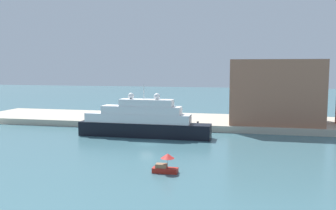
{
  "coord_description": "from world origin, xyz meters",
  "views": [
    {
      "loc": [
        19.25,
        -67.2,
        15.19
      ],
      "look_at": [
        2.89,
        6.0,
        7.23
      ],
      "focal_mm": 38.73,
      "sensor_mm": 36.0,
      "label": 1
    }
  ],
  "objects_px": {
    "harbor_building": "(275,91)",
    "mooring_bollard": "(198,123)",
    "person_figure": "(122,115)",
    "small_motorboat": "(166,164)",
    "large_yacht": "(142,122)",
    "parked_car": "(110,114)"
  },
  "relations": [
    {
      "from": "harbor_building",
      "to": "mooring_bollard",
      "type": "relative_size",
      "value": 31.26
    },
    {
      "from": "person_figure",
      "to": "mooring_bollard",
      "type": "distance_m",
      "value": 21.33
    },
    {
      "from": "small_motorboat",
      "to": "harbor_building",
      "type": "height_order",
      "value": "harbor_building"
    },
    {
      "from": "small_motorboat",
      "to": "person_figure",
      "type": "xyz_separation_m",
      "value": [
        -20.96,
        40.15,
        1.17
      ]
    },
    {
      "from": "harbor_building",
      "to": "person_figure",
      "type": "relative_size",
      "value": 11.66
    },
    {
      "from": "small_motorboat",
      "to": "mooring_bollard",
      "type": "relative_size",
      "value": 5.37
    },
    {
      "from": "mooring_bollard",
      "to": "small_motorboat",
      "type": "bearing_deg",
      "value": -89.61
    },
    {
      "from": "harbor_building",
      "to": "mooring_bollard",
      "type": "bearing_deg",
      "value": -157.07
    },
    {
      "from": "large_yacht",
      "to": "person_figure",
      "type": "distance_m",
      "value": 17.93
    },
    {
      "from": "large_yacht",
      "to": "harbor_building",
      "type": "height_order",
      "value": "harbor_building"
    },
    {
      "from": "harbor_building",
      "to": "person_figure",
      "type": "bearing_deg",
      "value": -176.2
    },
    {
      "from": "person_figure",
      "to": "mooring_bollard",
      "type": "height_order",
      "value": "person_figure"
    },
    {
      "from": "person_figure",
      "to": "mooring_bollard",
      "type": "xyz_separation_m",
      "value": [
        20.72,
        -5.02,
        -0.51
      ]
    },
    {
      "from": "large_yacht",
      "to": "person_figure",
      "type": "bearing_deg",
      "value": 123.73
    },
    {
      "from": "large_yacht",
      "to": "parked_car",
      "type": "xyz_separation_m",
      "value": [
        -14.51,
        17.85,
        -1.08
      ]
    },
    {
      "from": "parked_car",
      "to": "harbor_building",
      "type": "bearing_deg",
      "value": -0.52
    },
    {
      "from": "small_motorboat",
      "to": "parked_car",
      "type": "height_order",
      "value": "parked_car"
    },
    {
      "from": "mooring_bollard",
      "to": "large_yacht",
      "type": "bearing_deg",
      "value": -137.5
    },
    {
      "from": "harbor_building",
      "to": "small_motorboat",
      "type": "bearing_deg",
      "value": -112.51
    },
    {
      "from": "large_yacht",
      "to": "harbor_building",
      "type": "distance_m",
      "value": 34.13
    },
    {
      "from": "parked_car",
      "to": "mooring_bollard",
      "type": "distance_m",
      "value": 26.52
    },
    {
      "from": "large_yacht",
      "to": "harbor_building",
      "type": "relative_size",
      "value": 1.37
    }
  ]
}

